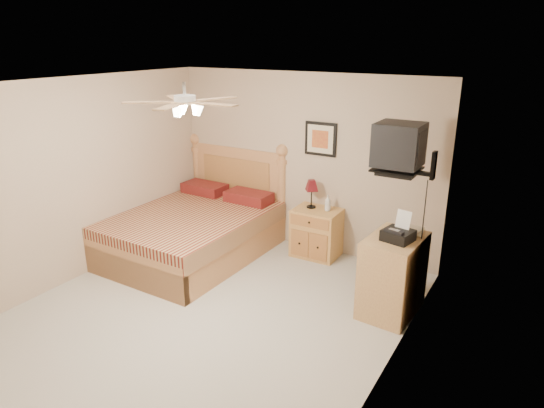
# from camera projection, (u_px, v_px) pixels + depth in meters

# --- Properties ---
(floor) EXTENTS (4.50, 4.50, 0.00)m
(floor) POSITION_uv_depth(u_px,v_px,m) (209.00, 313.00, 5.43)
(floor) COLOR #ABA59A
(floor) RESTS_ON ground
(ceiling) EXTENTS (4.00, 4.50, 0.04)m
(ceiling) POSITION_uv_depth(u_px,v_px,m) (198.00, 85.00, 4.62)
(ceiling) COLOR white
(ceiling) RESTS_ON ground
(wall_back) EXTENTS (4.00, 0.04, 2.50)m
(wall_back) POSITION_uv_depth(u_px,v_px,m) (303.00, 163.00, 6.85)
(wall_back) COLOR tan
(wall_back) RESTS_ON ground
(wall_left) EXTENTS (0.04, 4.50, 2.50)m
(wall_left) POSITION_uv_depth(u_px,v_px,m) (76.00, 181.00, 5.99)
(wall_left) COLOR tan
(wall_left) RESTS_ON ground
(wall_right) EXTENTS (0.04, 4.50, 2.50)m
(wall_right) POSITION_uv_depth(u_px,v_px,m) (393.00, 249.00, 4.06)
(wall_right) COLOR tan
(wall_right) RESTS_ON ground
(bed) EXTENTS (1.78, 2.32, 1.49)m
(bed) POSITION_uv_depth(u_px,v_px,m) (189.00, 205.00, 6.66)
(bed) COLOR #BB814E
(bed) RESTS_ON ground
(nightstand) EXTENTS (0.64, 0.48, 0.68)m
(nightstand) POSITION_uv_depth(u_px,v_px,m) (316.00, 233.00, 6.78)
(nightstand) COLOR #AF7F44
(nightstand) RESTS_ON ground
(table_lamp) EXTENTS (0.23, 0.23, 0.40)m
(table_lamp) POSITION_uv_depth(u_px,v_px,m) (311.00, 194.00, 6.69)
(table_lamp) COLOR #581016
(table_lamp) RESTS_ON nightstand
(lotion_bottle) EXTENTS (0.10, 0.10, 0.22)m
(lotion_bottle) POSITION_uv_depth(u_px,v_px,m) (328.00, 203.00, 6.59)
(lotion_bottle) COLOR silver
(lotion_bottle) RESTS_ON nightstand
(framed_picture) EXTENTS (0.46, 0.04, 0.46)m
(framed_picture) POSITION_uv_depth(u_px,v_px,m) (321.00, 139.00, 6.59)
(framed_picture) COLOR black
(framed_picture) RESTS_ON wall_back
(dresser) EXTENTS (0.59, 0.80, 0.90)m
(dresser) POSITION_uv_depth(u_px,v_px,m) (393.00, 275.00, 5.32)
(dresser) COLOR #A27047
(dresser) RESTS_ON ground
(fax_machine) EXTENTS (0.35, 0.36, 0.31)m
(fax_machine) POSITION_uv_depth(u_px,v_px,m) (399.00, 227.00, 5.05)
(fax_machine) COLOR black
(fax_machine) RESTS_ON dresser
(magazine_lower) EXTENTS (0.25, 0.32, 0.03)m
(magazine_lower) POSITION_uv_depth(u_px,v_px,m) (403.00, 229.00, 5.36)
(magazine_lower) COLOR beige
(magazine_lower) RESTS_ON dresser
(magazine_upper) EXTENTS (0.21, 0.27, 0.02)m
(magazine_upper) POSITION_uv_depth(u_px,v_px,m) (404.00, 228.00, 5.34)
(magazine_upper) COLOR gray
(magazine_upper) RESTS_ON magazine_lower
(wall_tv) EXTENTS (0.56, 0.46, 0.58)m
(wall_tv) POSITION_uv_depth(u_px,v_px,m) (413.00, 150.00, 5.09)
(wall_tv) COLOR black
(wall_tv) RESTS_ON wall_right
(ceiling_fan) EXTENTS (1.14, 1.14, 0.28)m
(ceiling_fan) POSITION_uv_depth(u_px,v_px,m) (185.00, 102.00, 4.50)
(ceiling_fan) COLOR silver
(ceiling_fan) RESTS_ON ceiling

